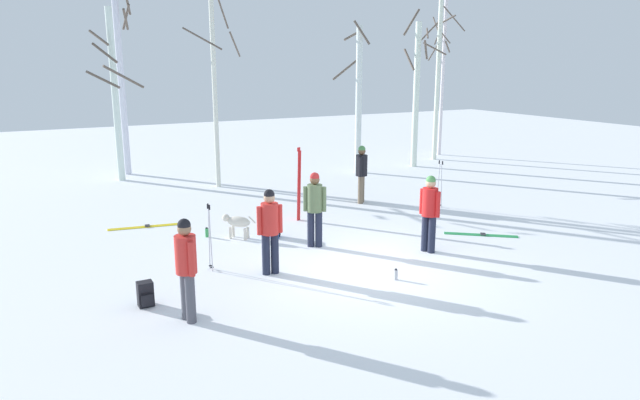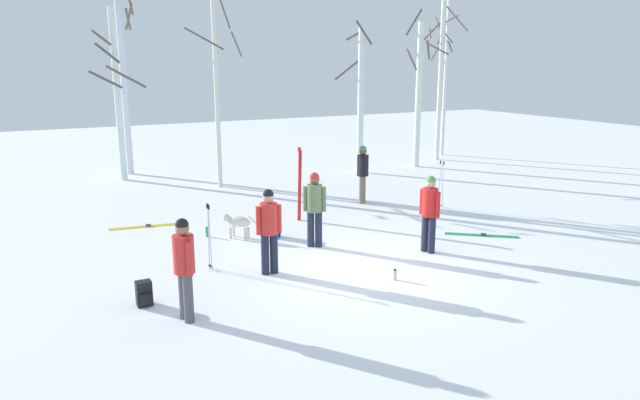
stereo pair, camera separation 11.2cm
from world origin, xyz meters
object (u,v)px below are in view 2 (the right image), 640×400
at_px(person_0, 315,205).
at_px(ski_poles_0, 209,235).
at_px(person_1, 184,263).
at_px(person_3, 429,209).
at_px(backpack_1, 144,294).
at_px(ski_pair_lying_1, 146,226).
at_px(water_bottle_0, 395,275).
at_px(person_4, 269,226).
at_px(dog, 237,222).
at_px(birch_tree_6, 446,68).
at_px(water_bottle_1, 207,232).
at_px(birch_tree_0, 117,92).
at_px(person_2, 363,170).
at_px(ski_poles_1, 441,183).
at_px(birch_tree_2, 216,73).
at_px(backpack_0, 275,229).
at_px(birch_tree_5, 440,75).
at_px(birch_tree_3, 360,97).
at_px(ski_pair_lying_0, 482,235).
at_px(ski_pair_planted_0, 300,184).
at_px(birch_tree_4, 418,93).
at_px(birch_tree_1, 123,64).

relative_size(person_0, ski_poles_0, 1.26).
distance_m(person_1, person_3, 5.71).
relative_size(person_1, backpack_1, 3.90).
height_order(ski_pair_lying_1, water_bottle_0, water_bottle_0).
bearing_deg(person_4, dog, 84.82).
height_order(person_3, birch_tree_6, birch_tree_6).
relative_size(person_4, dog, 2.49).
xyz_separation_m(water_bottle_1, birch_tree_0, (-0.63, 8.03, 2.99)).
xyz_separation_m(person_0, person_2, (3.15, 3.08, 0.00)).
height_order(water_bottle_1, birch_tree_6, birch_tree_6).
distance_m(backpack_1, water_bottle_1, 4.04).
relative_size(person_4, ski_poles_1, 1.27).
bearing_deg(birch_tree_2, ski_poles_0, -109.31).
xyz_separation_m(backpack_0, birch_tree_5, (10.62, 7.27, 3.35)).
xyz_separation_m(water_bottle_1, birch_tree_3, (7.56, 5.46, 2.71)).
distance_m(person_2, birch_tree_2, 5.84).
height_order(backpack_0, birch_tree_5, birch_tree_5).
bearing_deg(ski_pair_lying_0, birch_tree_2, 114.68).
xyz_separation_m(person_3, ski_poles_0, (-4.60, 1.12, -0.25)).
distance_m(ski_pair_planted_0, ski_poles_1, 4.24).
bearing_deg(ski_poles_0, ski_pair_lying_1, 98.03).
relative_size(birch_tree_2, birch_tree_3, 1.32).
bearing_deg(backpack_0, birch_tree_0, 103.17).
distance_m(ski_pair_planted_0, water_bottle_0, 4.86).
height_order(person_2, birch_tree_5, birch_tree_5).
distance_m(backpack_1, water_bottle_0, 4.62).
distance_m(person_2, birch_tree_3, 5.23).
bearing_deg(birch_tree_4, person_0, -138.35).
bearing_deg(birch_tree_5, dog, -148.81).
relative_size(backpack_0, birch_tree_6, 0.06).
relative_size(person_2, backpack_0, 3.90).
bearing_deg(person_2, birch_tree_4, 39.83).
relative_size(birch_tree_0, birch_tree_1, 0.76).
xyz_separation_m(person_0, water_bottle_1, (-1.96, 1.86, -0.87)).
bearing_deg(person_1, ski_pair_planted_0, 47.75).
relative_size(person_2, water_bottle_0, 7.83).
relative_size(person_1, backpack_0, 3.90).
bearing_deg(backpack_1, person_2, 32.79).
bearing_deg(water_bottle_1, birch_tree_2, 68.94).
xyz_separation_m(ski_poles_0, birch_tree_0, (-0.04, 10.26, 2.37)).
distance_m(dog, backpack_1, 4.07).
bearing_deg(person_0, birch_tree_5, 39.58).
relative_size(person_2, birch_tree_5, 0.25).
bearing_deg(ski_pair_lying_1, person_3, -43.78).
distance_m(ski_poles_1, backpack_1, 9.50).
height_order(ski_poles_0, birch_tree_0, birch_tree_0).
relative_size(birch_tree_0, birch_tree_2, 0.81).
relative_size(water_bottle_0, water_bottle_1, 0.93).
bearing_deg(person_0, person_2, 44.41).
bearing_deg(backpack_1, water_bottle_0, -12.33).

